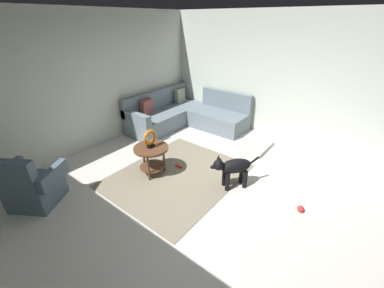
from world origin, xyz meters
TOP-DOWN VIEW (x-y plane):
  - ground_plane at (0.00, 0.00)m, footprint 6.00×6.00m
  - wall_back at (0.00, 2.94)m, footprint 6.00×0.12m
  - wall_right at (2.94, 0.00)m, footprint 0.12×6.00m
  - area_rug at (0.15, 0.70)m, footprint 2.30×1.90m
  - sectional_couch at (1.99, 2.02)m, footprint 2.20×2.25m
  - armchair at (-1.71, 1.89)m, footprint 0.94×1.00m
  - side_table at (-0.06, 1.10)m, footprint 0.60×0.60m
  - torus_sculpture at (-0.06, 1.10)m, footprint 0.28×0.08m
  - dog_bed_mat at (1.98, 0.08)m, footprint 0.80×0.60m
  - dog at (0.47, -0.22)m, footprint 0.72×0.54m
  - dog_toy_ball at (0.57, -1.31)m, footprint 0.10×0.10m
  - dog_toy_rope at (0.37, 0.86)m, footprint 0.06×0.15m

SIDE VIEW (x-z plane):
  - ground_plane at x=0.00m, z-range -0.10..0.00m
  - area_rug at x=0.15m, z-range 0.00..0.01m
  - dog_toy_rope at x=0.37m, z-range 0.00..0.05m
  - dog_bed_mat at x=1.98m, z-range 0.00..0.09m
  - dog_toy_ball at x=0.57m, z-range 0.00..0.10m
  - sectional_couch at x=1.99m, z-range -0.15..0.73m
  - armchair at x=-1.71m, z-range -0.12..0.76m
  - dog at x=0.47m, z-range 0.06..0.69m
  - side_table at x=-0.06m, z-range 0.15..0.69m
  - torus_sculpture at x=-0.06m, z-range 0.55..0.87m
  - wall_back at x=0.00m, z-range 0.00..2.70m
  - wall_right at x=2.94m, z-range 0.00..2.70m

